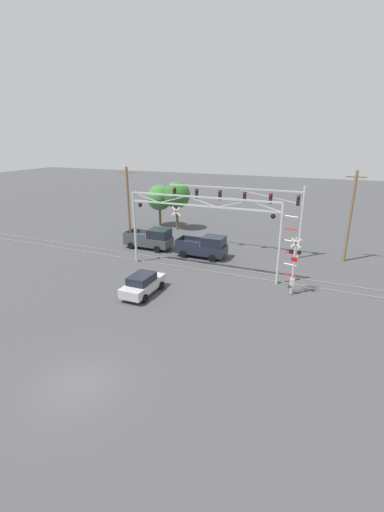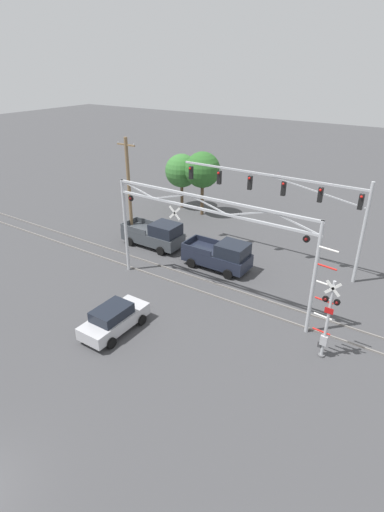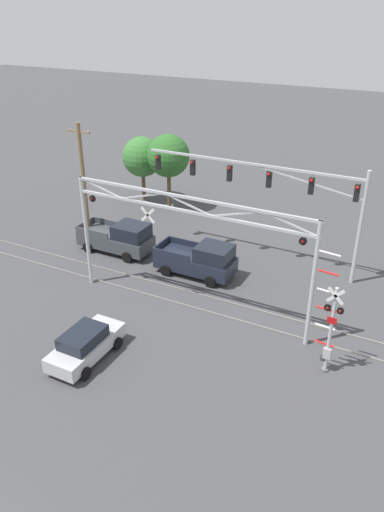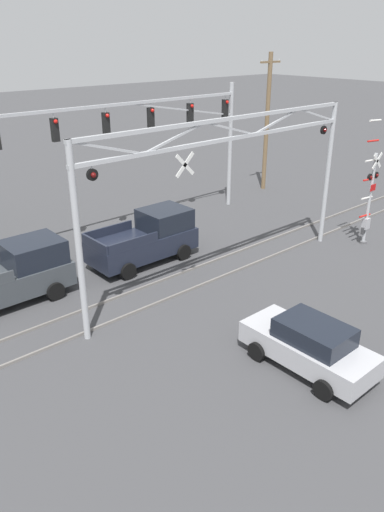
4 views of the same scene
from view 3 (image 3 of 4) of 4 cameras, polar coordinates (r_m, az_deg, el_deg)
rail_track_near at (r=28.74m, az=-0.20°, el=-5.81°), size 80.00×0.08×0.10m
rail_track_far at (r=29.82m, az=1.08°, el=-4.48°), size 80.00×0.08×0.10m
crossing_gantry at (r=26.18m, az=-0.53°, el=2.82°), size 13.84×0.27×6.86m
crossing_signal_mast at (r=23.82m, az=15.41°, el=-8.17°), size 1.43×0.35×6.21m
traffic_signal_span at (r=31.44m, az=10.74°, el=7.38°), size 14.42×0.39×7.23m
pickup_truck_lead at (r=31.49m, az=0.89°, el=-0.45°), size 5.06×2.33×2.27m
pickup_truck_following at (r=34.78m, az=-8.31°, el=2.06°), size 5.25×2.33×2.27m
sedan_waiting at (r=25.13m, az=-12.07°, el=-9.85°), size 2.03×4.27×1.63m
utility_pole_left at (r=35.30m, az=-12.24°, el=8.04°), size 1.80×0.28×8.66m
background_tree_beyond_span at (r=43.15m, az=-5.70°, el=11.20°), size 3.38×3.38×5.59m
background_tree_far_left_verge at (r=40.95m, az=-2.72°, el=11.34°), size 3.45×3.45×6.27m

